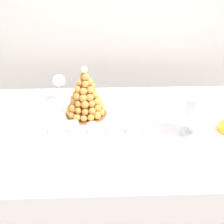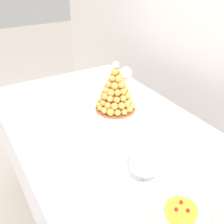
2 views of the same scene
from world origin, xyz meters
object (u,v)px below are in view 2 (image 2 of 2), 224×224
(dessert_cup_mid_right, at_px, (99,125))
(macaron_goblet, at_px, (146,153))
(dessert_cup_mid_left, at_px, (84,108))
(wine_glass, at_px, (126,74))
(dessert_cup_right, at_px, (110,135))
(croquembouche, at_px, (115,92))
(dessert_cup_left, at_px, (76,101))
(serving_tray, at_px, (109,115))
(dessert_cup_centre, at_px, (90,117))
(fruit_tart_plate, at_px, (181,214))

(dessert_cup_mid_right, bearing_deg, macaron_goblet, -1.36)
(dessert_cup_mid_left, xyz_separation_m, wine_glass, (-0.11, 0.34, 0.09))
(dessert_cup_mid_left, relative_size, macaron_goblet, 0.28)
(dessert_cup_mid_right, distance_m, dessert_cup_right, 0.10)
(croquembouche, distance_m, dessert_cup_left, 0.25)
(serving_tray, bearing_deg, dessert_cup_mid_right, -48.91)
(dessert_cup_mid_left, height_order, dessert_cup_centre, dessert_cup_mid_left)
(serving_tray, bearing_deg, dessert_cup_mid_left, -131.74)
(dessert_cup_mid_left, distance_m, fruit_tart_plate, 0.78)
(croquembouche, height_order, fruit_tart_plate, croquembouche)
(dessert_cup_mid_right, height_order, dessert_cup_right, dessert_cup_mid_right)
(serving_tray, bearing_deg, wine_glass, 130.64)
(macaron_goblet, distance_m, fruit_tart_plate, 0.23)
(croquembouche, bearing_deg, fruit_tart_plate, -14.16)
(dessert_cup_right, relative_size, macaron_goblet, 0.26)
(macaron_goblet, bearing_deg, dessert_cup_mid_left, 178.18)
(dessert_cup_left, xyz_separation_m, dessert_cup_mid_right, (0.30, -0.01, 0.00))
(dessert_cup_right, distance_m, fruit_tart_plate, 0.49)
(dessert_cup_mid_right, bearing_deg, croquembouche, 127.81)
(croquembouche, relative_size, dessert_cup_mid_right, 4.75)
(serving_tray, xyz_separation_m, dessert_cup_mid_right, (0.10, -0.11, 0.03))
(wine_glass, bearing_deg, croquembouche, -46.40)
(serving_tray, relative_size, wine_glass, 3.12)
(wine_glass, bearing_deg, dessert_cup_left, -89.70)
(dessert_cup_centre, bearing_deg, wine_glass, 120.03)
(dessert_cup_centre, bearing_deg, dessert_cup_mid_left, 173.88)
(dessert_cup_mid_left, height_order, wine_glass, wine_glass)
(dessert_cup_mid_right, bearing_deg, dessert_cup_mid_left, 177.29)
(dessert_cup_mid_left, distance_m, dessert_cup_mid_right, 0.19)
(dessert_cup_right, distance_m, macaron_goblet, 0.31)
(dessert_cup_mid_right, relative_size, macaron_goblet, 0.28)
(serving_tray, relative_size, fruit_tart_plate, 2.45)
(dessert_cup_mid_left, bearing_deg, dessert_cup_mid_right, -2.71)
(serving_tray, relative_size, dessert_cup_mid_left, 9.08)
(dessert_cup_mid_left, relative_size, wine_glass, 0.34)
(dessert_cup_left, height_order, dessert_cup_mid_left, dessert_cup_mid_left)
(dessert_cup_right, relative_size, fruit_tart_plate, 0.25)
(dessert_cup_mid_right, bearing_deg, serving_tray, 131.09)
(dessert_cup_mid_right, relative_size, dessert_cup_right, 1.07)
(serving_tray, xyz_separation_m, wine_glass, (-0.20, 0.23, 0.12))
(croquembouche, bearing_deg, dessert_cup_mid_left, -108.80)
(croquembouche, xyz_separation_m, dessert_cup_mid_left, (-0.06, -0.17, -0.08))
(dessert_cup_mid_right, xyz_separation_m, dessert_cup_right, (0.09, 0.01, -0.01))
(croquembouche, distance_m, dessert_cup_mid_left, 0.20)
(dessert_cup_centre, xyz_separation_m, wine_glass, (-0.20, 0.35, 0.09))
(dessert_cup_centre, relative_size, dessert_cup_mid_right, 0.91)
(dessert_cup_mid_right, height_order, macaron_goblet, macaron_goblet)
(dessert_cup_right, bearing_deg, dessert_cup_mid_left, 179.45)
(macaron_goblet, height_order, fruit_tart_plate, macaron_goblet)
(croquembouche, height_order, dessert_cup_mid_left, croquembouche)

